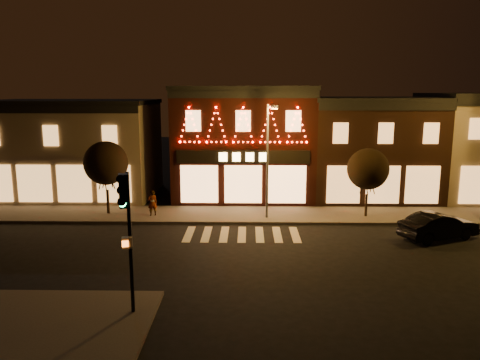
{
  "coord_description": "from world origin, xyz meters",
  "views": [
    {
      "loc": [
        0.35,
        -21.49,
        8.02
      ],
      "look_at": [
        -0.11,
        4.0,
        3.13
      ],
      "focal_mm": 35.17,
      "sensor_mm": 36.0,
      "label": 1
    }
  ],
  "objects_px": {
    "traffic_signal_near": "(127,216)",
    "streetlamp_mid": "(268,152)",
    "dark_sedan": "(439,226)",
    "pedestrian": "(152,203)"
  },
  "relations": [
    {
      "from": "traffic_signal_near",
      "to": "pedestrian",
      "type": "bearing_deg",
      "value": 85.04
    },
    {
      "from": "traffic_signal_near",
      "to": "pedestrian",
      "type": "relative_size",
      "value": 3.13
    },
    {
      "from": "traffic_signal_near",
      "to": "dark_sedan",
      "type": "distance_m",
      "value": 17.58
    },
    {
      "from": "streetlamp_mid",
      "to": "pedestrian",
      "type": "bearing_deg",
      "value": -170.46
    },
    {
      "from": "dark_sedan",
      "to": "streetlamp_mid",
      "type": "bearing_deg",
      "value": 46.98
    },
    {
      "from": "traffic_signal_near",
      "to": "dark_sedan",
      "type": "bearing_deg",
      "value": 19.48
    },
    {
      "from": "traffic_signal_near",
      "to": "streetlamp_mid",
      "type": "xyz_separation_m",
      "value": [
        5.4,
        12.85,
        0.53
      ]
    },
    {
      "from": "traffic_signal_near",
      "to": "dark_sedan",
      "type": "xyz_separation_m",
      "value": [
        14.59,
        9.32,
        -3.03
      ]
    },
    {
      "from": "streetlamp_mid",
      "to": "pedestrian",
      "type": "height_order",
      "value": "streetlamp_mid"
    },
    {
      "from": "streetlamp_mid",
      "to": "pedestrian",
      "type": "distance_m",
      "value": 8.05
    }
  ]
}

